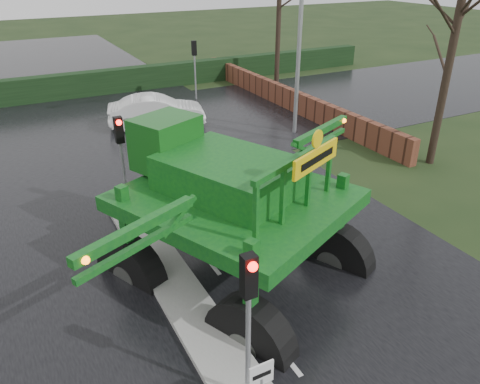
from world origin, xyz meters
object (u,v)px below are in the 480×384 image
traffic_signal_far (194,57)px  crop_sprayer (241,237)px  street_light_right (296,6)px  traffic_signal_mid (121,145)px  white_sedan (158,126)px  traffic_signal_near (249,300)px  keep_left_sign (261,382)px

traffic_signal_far → crop_sprayer: crop_sprayer is taller
street_light_right → traffic_signal_far: bearing=101.9°
traffic_signal_mid → white_sedan: size_ratio=0.72×
traffic_signal_near → crop_sprayer: crop_sprayer is taller
traffic_signal_near → crop_sprayer: bearing=66.4°
traffic_signal_mid → street_light_right: size_ratio=0.35×
traffic_signal_mid → street_light_right: bearing=25.4°
keep_left_sign → white_sedan: 18.08m
traffic_signal_near → white_sedan: (3.97, 17.11, -2.59)m
traffic_signal_far → street_light_right: 8.86m
crop_sprayer → street_light_right: bearing=28.1°
street_light_right → white_sedan: (-5.53, 4.11, -5.99)m
traffic_signal_mid → traffic_signal_far: 14.75m
keep_left_sign → street_light_right: bearing=54.9°
traffic_signal_near → traffic_signal_mid: (0.00, 8.50, 0.00)m
traffic_signal_near → traffic_signal_far: size_ratio=1.00×
traffic_signal_mid → street_light_right: 11.05m
white_sedan → traffic_signal_near: bearing=-177.9°
keep_left_sign → traffic_signal_mid: bearing=90.0°
traffic_signal_mid → traffic_signal_far: (7.80, 12.52, 0.00)m
traffic_signal_far → crop_sprayer: size_ratio=0.37×
white_sedan → traffic_signal_mid: bearing=170.4°
traffic_signal_mid → crop_sprayer: 6.87m
street_light_right → crop_sprayer: size_ratio=1.05×
traffic_signal_far → white_sedan: traffic_signal_far is taller
traffic_signal_near → traffic_signal_mid: same height
traffic_signal_near → traffic_signal_mid: bearing=90.0°
keep_left_sign → crop_sprayer: size_ratio=0.14×
traffic_signal_far → traffic_signal_near: bearing=69.6°
traffic_signal_near → crop_sprayer: 1.83m
keep_left_sign → traffic_signal_far: 22.93m
traffic_signal_far → traffic_signal_mid: bearing=58.1°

